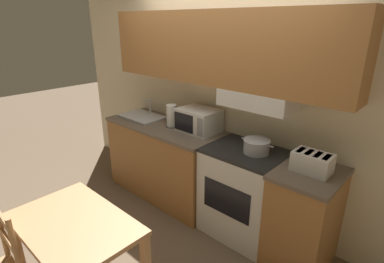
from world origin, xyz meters
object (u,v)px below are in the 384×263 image
(toaster, at_px, (312,162))
(microwave, at_px, (199,120))
(stove_range, at_px, (243,192))
(sink_basin, at_px, (142,116))
(dining_table, at_px, (76,238))
(paper_towel_roll, at_px, (171,116))
(cooking_pot, at_px, (257,146))

(toaster, bearing_deg, microwave, 175.71)
(stove_range, distance_m, microwave, 0.91)
(sink_basin, bearing_deg, dining_table, -53.22)
(toaster, height_order, sink_basin, sink_basin)
(dining_table, bearing_deg, toaster, 56.46)
(toaster, relative_size, dining_table, 0.33)
(toaster, distance_m, paper_towel_roll, 1.66)
(microwave, bearing_deg, cooking_pot, -5.57)
(toaster, xyz_separation_m, paper_towel_roll, (-1.65, 0.00, 0.05))
(sink_basin, bearing_deg, cooking_pot, 1.09)
(cooking_pot, distance_m, paper_towel_roll, 1.13)
(sink_basin, height_order, dining_table, sink_basin)
(paper_towel_roll, height_order, dining_table, paper_towel_roll)
(stove_range, bearing_deg, toaster, -0.52)
(microwave, bearing_deg, dining_table, -80.18)
(microwave, relative_size, dining_table, 0.46)
(toaster, xyz_separation_m, sink_basin, (-2.19, -0.01, -0.07))
(toaster, relative_size, paper_towel_roll, 1.20)
(stove_range, bearing_deg, sink_basin, -179.44)
(stove_range, height_order, paper_towel_roll, paper_towel_roll)
(stove_range, bearing_deg, paper_towel_roll, -179.93)
(stove_range, relative_size, microwave, 2.12)
(stove_range, height_order, cooking_pot, cooking_pot)
(cooking_pot, relative_size, dining_table, 0.35)
(microwave, height_order, sink_basin, microwave)
(cooking_pot, relative_size, sink_basin, 0.59)
(toaster, relative_size, sink_basin, 0.56)
(stove_range, bearing_deg, microwave, 172.29)
(toaster, height_order, dining_table, toaster)
(dining_table, bearing_deg, stove_range, 75.58)
(sink_basin, height_order, paper_towel_roll, paper_towel_roll)
(toaster, distance_m, sink_basin, 2.19)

